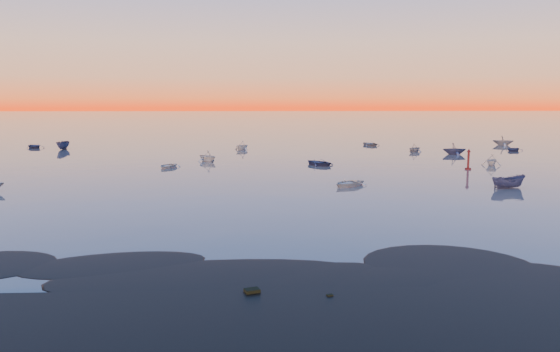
{
  "coord_description": "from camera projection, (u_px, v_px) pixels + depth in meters",
  "views": [
    {
      "loc": [
        -3.34,
        -28.47,
        9.21
      ],
      "look_at": [
        -0.91,
        28.0,
        1.23
      ],
      "focal_mm": 35.0,
      "sensor_mm": 36.0,
      "label": 1
    }
  ],
  "objects": [
    {
      "name": "ground",
      "position": [
        271.0,
        139.0,
        128.53
      ],
      "size": [
        600.0,
        600.0,
        0.0
      ],
      "primitive_type": "plane",
      "color": "#6C605A",
      "rests_on": "ground"
    },
    {
      "name": "channel_marker",
      "position": [
        468.0,
        161.0,
        71.99
      ],
      "size": [
        0.8,
        0.8,
        2.85
      ],
      "color": "#450E0F",
      "rests_on": "ground"
    },
    {
      "name": "moored_fleet",
      "position": [
        279.0,
        161.0,
        82.03
      ],
      "size": [
        124.0,
        58.0,
        1.2
      ],
      "primitive_type": null,
      "color": "silver",
      "rests_on": "ground"
    },
    {
      "name": "boat_near_center",
      "position": [
        508.0,
        188.0,
        56.98
      ],
      "size": [
        2.38,
        4.14,
        1.35
      ],
      "primitive_type": "imported",
      "rotation": [
        0.0,
        0.0,
        1.77
      ],
      "color": "navy",
      "rests_on": "ground"
    },
    {
      "name": "mud_lobes",
      "position": [
        321.0,
        276.0,
        28.61
      ],
      "size": [
        140.0,
        6.0,
        0.07
      ],
      "primitive_type": null,
      "color": "black",
      "rests_on": "ground"
    }
  ]
}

